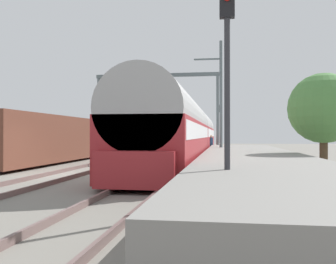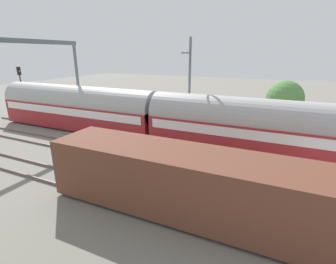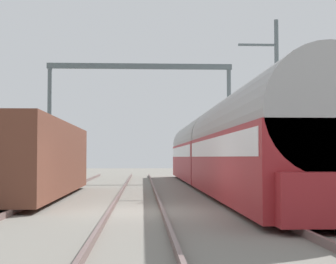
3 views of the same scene
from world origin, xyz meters
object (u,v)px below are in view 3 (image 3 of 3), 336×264
(catenary_gantry, at_px, (140,97))
(passenger_train, at_px, (220,149))
(railway_signal_far, at_px, (212,135))
(freight_car, at_px, (33,159))
(person_crossing, at_px, (236,166))

(catenary_gantry, bearing_deg, passenger_train, -67.52)
(railway_signal_far, distance_m, catenary_gantry, 10.56)
(freight_car, bearing_deg, passenger_train, 35.88)
(freight_car, bearing_deg, catenary_gantry, 75.49)
(passenger_train, distance_m, person_crossing, 4.66)
(freight_car, xyz_separation_m, person_crossing, (9.62, 10.14, -0.44))
(passenger_train, bearing_deg, catenary_gantry, 112.48)
(passenger_train, relative_size, person_crossing, 18.99)
(passenger_train, xyz_separation_m, freight_car, (-8.08, -5.84, -0.50))
(catenary_gantry, bearing_deg, person_crossing, -44.43)
(passenger_train, xyz_separation_m, railway_signal_far, (1.92, 18.19, 1.42))
(freight_car, height_order, catenary_gantry, catenary_gantry)
(passenger_train, distance_m, freight_car, 9.98)
(person_crossing, height_order, railway_signal_far, railway_signal_far)
(person_crossing, bearing_deg, railway_signal_far, -14.47)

